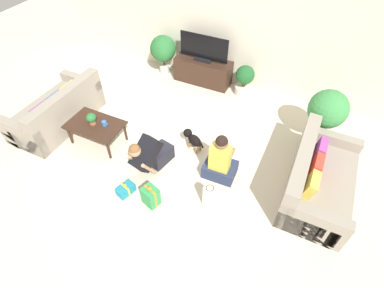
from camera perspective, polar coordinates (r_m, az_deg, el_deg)
ground_plane at (r=5.36m, az=-3.69°, el=-2.03°), size 16.00×16.00×0.00m
wall_back at (r=6.58m, az=7.40°, el=21.53°), size 8.40×0.06×2.60m
sofa_left at (r=6.32m, az=-24.18°, el=5.66°), size 0.92×1.77×0.82m
sofa_right at (r=5.00m, az=22.68°, el=-6.33°), size 0.92×1.77×0.82m
coffee_table at (r=5.59m, az=-17.93°, el=3.28°), size 0.98×0.63×0.42m
tv_console at (r=6.96m, az=2.13°, el=13.71°), size 1.26×0.45×0.55m
tv at (r=6.69m, az=2.26°, el=17.53°), size 1.09×0.20×0.57m
potted_plant_back_right at (r=6.60m, az=9.96°, el=12.07°), size 0.40×0.40×0.68m
potted_plant_corner_right at (r=5.65m, az=24.38°, el=5.77°), size 0.67×0.67×1.06m
potted_plant_back_left at (r=7.15m, az=-5.52°, el=17.45°), size 0.59×0.59×0.92m
person_kneeling at (r=4.93m, az=-7.90°, el=-1.91°), size 0.47×0.84×0.80m
person_sitting at (r=4.81m, az=5.41°, el=-3.34°), size 0.53×0.49×0.93m
dog at (r=5.32m, az=0.11°, el=1.04°), size 0.48×0.29×0.34m
gift_box_a at (r=4.89m, az=-12.52°, el=-8.47°), size 0.25×0.32×0.20m
gift_box_b at (r=4.63m, az=-7.87°, el=-9.80°), size 0.29×0.26×0.40m
gift_bag_a at (r=4.52m, az=3.32°, el=-10.11°), size 0.20×0.15×0.46m
mug at (r=5.46m, az=-16.33°, el=3.78°), size 0.12×0.08×0.09m
tabletop_plant at (r=5.51m, az=-18.62°, el=4.64°), size 0.17×0.17×0.22m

